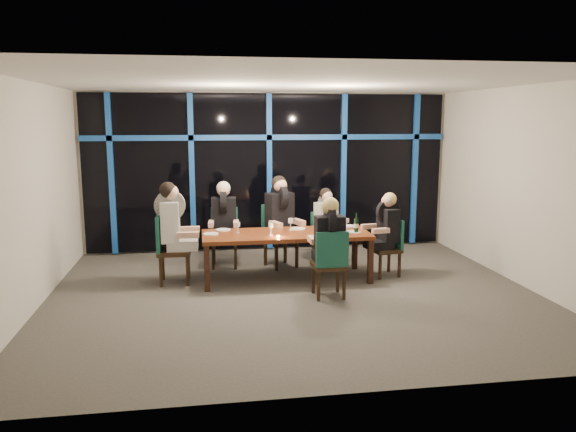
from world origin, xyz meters
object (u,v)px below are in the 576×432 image
at_px(chair_end_left, 168,245).
at_px(diner_far_mid, 281,208).
at_px(diner_far_right, 327,215).
at_px(chair_far_mid, 278,232).
at_px(diner_end_left, 173,218).
at_px(diner_end_right, 386,222).
at_px(chair_far_right, 324,234).
at_px(water_pitcher, 342,228).
at_px(diner_far_left, 224,212).
at_px(wine_bottle, 356,225).
at_px(chair_far_left, 224,234).
at_px(chair_end_right, 390,244).
at_px(dining_table, 286,237).
at_px(chair_near_mid, 330,261).
at_px(diner_near_mid, 329,232).

distance_m(chair_end_left, diner_far_mid, 2.02).
bearing_deg(diner_far_right, chair_far_mid, 157.99).
distance_m(diner_end_left, diner_end_right, 3.34).
height_order(chair_far_right, water_pitcher, water_pitcher).
relative_size(diner_far_left, wine_bottle, 3.14).
bearing_deg(wine_bottle, water_pitcher, -165.53).
relative_size(chair_far_left, chair_end_right, 1.08).
bearing_deg(chair_far_mid, diner_far_left, 155.46).
bearing_deg(chair_end_right, water_pitcher, -86.15).
bearing_deg(wine_bottle, diner_far_mid, 138.05).
relative_size(chair_far_mid, chair_end_right, 1.15).
bearing_deg(dining_table, diner_far_left, 135.20).
bearing_deg(diner_end_left, wine_bottle, -93.62).
distance_m(chair_near_mid, wine_bottle, 1.12).
height_order(chair_far_mid, chair_far_right, chair_far_mid).
relative_size(chair_far_mid, chair_far_right, 1.18).
relative_size(chair_far_mid, diner_far_mid, 1.03).
bearing_deg(diner_end_right, diner_far_mid, -127.07).
relative_size(diner_near_mid, wine_bottle, 3.08).
bearing_deg(diner_far_mid, chair_far_mid, 90.00).
xyz_separation_m(chair_near_mid, water_pitcher, (0.38, 0.82, 0.30)).
distance_m(diner_far_right, diner_end_right, 1.19).
bearing_deg(chair_far_right, chair_end_left, 175.10).
distance_m(chair_near_mid, diner_far_right, 1.99).
bearing_deg(diner_near_mid, chair_far_right, -101.13).
xyz_separation_m(diner_far_left, diner_far_right, (1.78, -0.04, -0.09)).
relative_size(dining_table, diner_end_right, 2.90).
bearing_deg(chair_end_left, dining_table, -91.07).
relative_size(chair_end_left, chair_end_right, 1.16).
bearing_deg(diner_far_mid, diner_near_mid, -97.11).
distance_m(dining_table, diner_end_right, 1.62).
bearing_deg(diner_far_right, diner_end_left, 174.13).
distance_m(diner_far_mid, diner_far_right, 0.85).
bearing_deg(chair_end_right, chair_far_right, -148.42).
relative_size(dining_table, diner_end_left, 2.49).
xyz_separation_m(chair_end_left, chair_end_right, (3.51, -0.10, -0.08)).
distance_m(diner_far_left, diner_end_right, 2.71).
relative_size(dining_table, chair_end_right, 2.82).
distance_m(diner_end_left, diner_near_mid, 2.42).
xyz_separation_m(dining_table, chair_far_mid, (-0.00, 0.86, -0.09)).
xyz_separation_m(chair_end_left, chair_near_mid, (2.28, -1.12, -0.05)).
height_order(diner_end_right, wine_bottle, diner_end_right).
bearing_deg(diner_far_right, chair_end_left, 173.54).
relative_size(chair_end_right, diner_near_mid, 0.97).
bearing_deg(chair_end_right, wine_bottle, -86.49).
height_order(chair_far_left, diner_far_left, diner_far_left).
distance_m(chair_near_mid, diner_near_mid, 0.40).
relative_size(dining_table, chair_far_mid, 2.44).
xyz_separation_m(chair_near_mid, diner_far_left, (-1.39, 1.96, 0.41)).
relative_size(chair_far_left, diner_far_left, 1.03).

